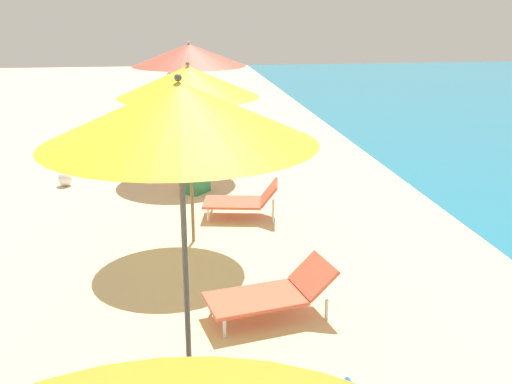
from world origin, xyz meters
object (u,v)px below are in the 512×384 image
at_px(umbrella_fourth, 188,82).
at_px(lounger_farthest_shoreside, 230,146).
at_px(person_walking_far, 172,94).
at_px(lounger_fourth_shoreside, 244,200).
at_px(cooler_box, 197,183).
at_px(lounger_third_shoreside, 273,292).
at_px(beach_ball, 65,179).
at_px(umbrella_third, 179,114).
at_px(umbrella_farthest, 189,55).

relative_size(umbrella_fourth, lounger_farthest_shoreside, 1.96).
distance_m(lounger_farthest_shoreside, person_walking_far, 3.78).
relative_size(lounger_fourth_shoreside, cooler_box, 2.40).
bearing_deg(lounger_farthest_shoreside, lounger_third_shoreside, 98.73).
bearing_deg(cooler_box, lounger_third_shoreside, -82.35).
relative_size(umbrella_fourth, cooler_box, 4.80).
height_order(lounger_third_shoreside, lounger_fourth_shoreside, lounger_fourth_shoreside).
xyz_separation_m(lounger_fourth_shoreside, person_walking_far, (-1.16, 7.71, 0.74)).
bearing_deg(beach_ball, cooler_box, -17.52).
distance_m(umbrella_third, umbrella_farthest, 7.80).
relative_size(umbrella_fourth, umbrella_farthest, 0.98).
distance_m(umbrella_fourth, person_walking_far, 8.79).
height_order(lounger_fourth_shoreside, beach_ball, lounger_fourth_shoreside).
height_order(lounger_fourth_shoreside, lounger_farthest_shoreside, lounger_fourth_shoreside).
xyz_separation_m(lounger_fourth_shoreside, umbrella_farthest, (-0.75, 3.20, 2.15)).
bearing_deg(cooler_box, beach_ball, 162.48).
bearing_deg(beach_ball, lounger_farthest_shoreside, 29.20).
xyz_separation_m(umbrella_third, beach_ball, (-2.26, 6.91, -2.44)).
bearing_deg(umbrella_fourth, umbrella_farthest, 88.11).
xyz_separation_m(lounger_third_shoreside, umbrella_fourth, (-0.82, 2.40, 2.10)).
bearing_deg(umbrella_farthest, lounger_farthest_shoreside, 49.35).
bearing_deg(umbrella_third, lounger_third_shoreside, 51.35).
relative_size(lounger_third_shoreside, cooler_box, 2.77).
xyz_separation_m(lounger_third_shoreside, person_walking_far, (-1.09, 11.08, 0.74)).
relative_size(lounger_third_shoreside, umbrella_farthest, 0.56).
height_order(cooler_box, beach_ball, cooler_box).
xyz_separation_m(umbrella_third, lounger_farthest_shoreside, (1.22, 8.86, -2.33)).
distance_m(umbrella_farthest, beach_ball, 3.57).
bearing_deg(lounger_farthest_shoreside, umbrella_third, 92.67).
relative_size(umbrella_third, umbrella_fourth, 1.08).
height_order(umbrella_farthest, lounger_farthest_shoreside, umbrella_farthest).
bearing_deg(umbrella_third, lounger_fourth_shoreside, 77.09).
bearing_deg(umbrella_farthest, lounger_third_shoreside, -84.09).
relative_size(lounger_fourth_shoreside, beach_ball, 4.72).
distance_m(person_walking_far, beach_ball, 5.88).
relative_size(umbrella_fourth, beach_ball, 9.42).
distance_m(lounger_third_shoreside, beach_ball, 6.55).
height_order(umbrella_third, lounger_farthest_shoreside, umbrella_third).
xyz_separation_m(lounger_farthest_shoreside, beach_ball, (-3.48, -1.95, -0.11)).
distance_m(lounger_fourth_shoreside, lounger_farthest_shoreside, 4.27).
bearing_deg(person_walking_far, umbrella_farthest, -177.41).
bearing_deg(cooler_box, umbrella_fourth, -93.78).
bearing_deg(lounger_fourth_shoreside, umbrella_fourth, 57.59).
bearing_deg(lounger_third_shoreside, cooler_box, -94.04).
bearing_deg(cooler_box, person_walking_far, 93.99).
height_order(lounger_third_shoreside, person_walking_far, person_walking_far).
xyz_separation_m(person_walking_far, cooler_box, (0.43, -6.21, -0.86)).
xyz_separation_m(umbrella_farthest, cooler_box, (0.03, -1.70, -2.28)).
bearing_deg(umbrella_fourth, umbrella_third, -92.63).
distance_m(umbrella_farthest, lounger_farthest_shoreside, 2.62).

